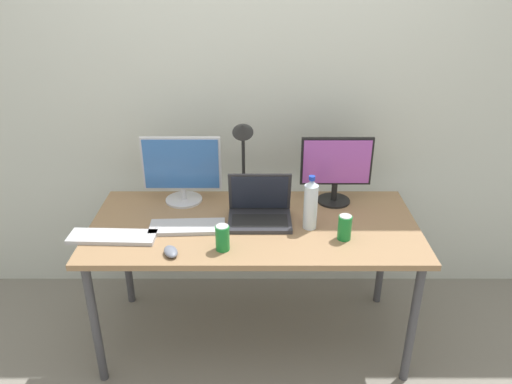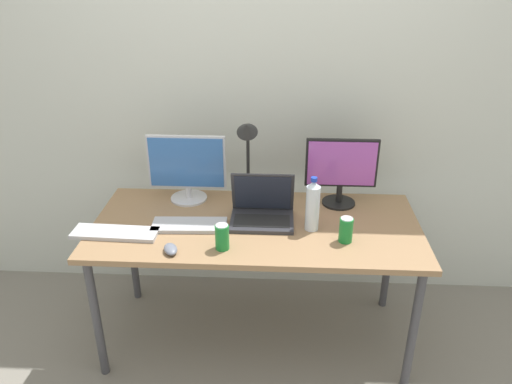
% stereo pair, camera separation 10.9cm
% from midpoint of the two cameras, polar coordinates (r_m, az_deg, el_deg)
% --- Properties ---
extents(ground_plane, '(16.00, 16.00, 0.00)m').
position_cam_midpoint_polar(ground_plane, '(2.99, -1.09, -16.06)').
color(ground_plane, gray).
extents(wall_back, '(7.00, 0.08, 2.60)m').
position_cam_midpoint_polar(wall_back, '(2.90, -1.04, 11.90)').
color(wall_back, silver).
rests_on(wall_back, ground).
extents(work_desk, '(1.67, 0.76, 0.74)m').
position_cam_midpoint_polar(work_desk, '(2.59, -1.21, -4.83)').
color(work_desk, '#424247').
rests_on(work_desk, ground).
extents(monitor_left, '(0.43, 0.20, 0.38)m').
position_cam_midpoint_polar(monitor_left, '(2.74, -9.36, 2.62)').
color(monitor_left, silver).
rests_on(monitor_left, work_desk).
extents(monitor_center, '(0.38, 0.18, 0.38)m').
position_cam_midpoint_polar(monitor_center, '(2.72, 8.26, 2.75)').
color(monitor_center, black).
rests_on(monitor_center, work_desk).
extents(laptop_silver, '(0.32, 0.24, 0.25)m').
position_cam_midpoint_polar(laptop_silver, '(2.57, -0.54, -2.06)').
color(laptop_silver, '#2D2D33').
rests_on(laptop_silver, work_desk).
extents(keyboard_main, '(0.38, 0.16, 0.02)m').
position_cam_midpoint_polar(keyboard_main, '(2.54, -8.85, -3.96)').
color(keyboard_main, '#B2B2B7').
rests_on(keyboard_main, work_desk).
extents(keyboard_aux, '(0.42, 0.15, 0.02)m').
position_cam_midpoint_polar(keyboard_aux, '(2.54, -17.05, -4.89)').
color(keyboard_aux, '#B2B2B7').
rests_on(keyboard_aux, work_desk).
extents(mouse_by_keyboard, '(0.09, 0.12, 0.03)m').
position_cam_midpoint_polar(mouse_by_keyboard, '(2.35, -10.81, -6.70)').
color(mouse_by_keyboard, slate).
rests_on(mouse_by_keyboard, work_desk).
extents(water_bottle, '(0.07, 0.07, 0.28)m').
position_cam_midpoint_polar(water_bottle, '(2.47, 5.26, -1.43)').
color(water_bottle, silver).
rests_on(water_bottle, work_desk).
extents(soda_can_near_keyboard, '(0.07, 0.07, 0.13)m').
position_cam_midpoint_polar(soda_can_near_keyboard, '(2.43, 9.08, -4.06)').
color(soda_can_near_keyboard, '#197F33').
rests_on(soda_can_near_keyboard, work_desk).
extents(soda_can_by_laptop, '(0.07, 0.07, 0.13)m').
position_cam_midpoint_polar(soda_can_by_laptop, '(2.33, -4.96, -5.25)').
color(soda_can_by_laptop, '#197F33').
rests_on(soda_can_by_laptop, work_desk).
extents(desk_lamp, '(0.11, 0.18, 0.50)m').
position_cam_midpoint_polar(desk_lamp, '(2.62, -2.43, 5.27)').
color(desk_lamp, black).
rests_on(desk_lamp, work_desk).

